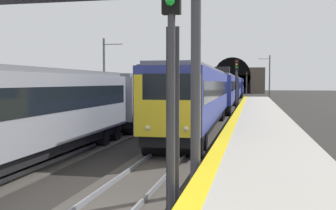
% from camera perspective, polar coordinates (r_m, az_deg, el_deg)
% --- Properties ---
extents(platform_right_edge_strip, '(112.00, 0.50, 0.01)m').
position_cam_1_polar(platform_right_edge_strip, '(8.55, 4.04, -11.78)').
color(platform_right_edge_strip, yellow).
rests_on(platform_right_edge_strip, platform_right).
extents(train_main_approaching, '(84.07, 3.13, 4.95)m').
position_cam_1_polar(train_main_approaching, '(57.34, 8.36, 2.31)').
color(train_main_approaching, navy).
rests_on(train_main_approaching, ground_plane).
extents(train_adjacent_platform, '(59.06, 3.08, 4.61)m').
position_cam_1_polar(train_adjacent_platform, '(32.90, -2.78, 1.38)').
color(train_adjacent_platform, gray).
rests_on(train_adjacent_platform, ground_plane).
extents(railway_signal_near, '(0.39, 0.38, 5.63)m').
position_cam_1_polar(railway_signal_near, '(8.48, 0.50, 4.57)').
color(railway_signal_near, '#38383D').
rests_on(railway_signal_near, ground_plane).
extents(railway_signal_mid, '(0.39, 0.38, 5.50)m').
position_cam_1_polar(railway_signal_mid, '(42.16, 9.57, 3.33)').
color(railway_signal_mid, '#38383D').
rests_on(railway_signal_mid, ground_plane).
extents(railway_signal_far, '(0.39, 0.38, 5.94)m').
position_cam_1_polar(railway_signal_far, '(107.97, 10.95, 3.34)').
color(railway_signal_far, '#4C4C54').
rests_on(railway_signal_far, ground_plane).
extents(overhead_signal_gantry, '(0.70, 8.90, 6.45)m').
position_cam_1_polar(overhead_signal_gantry, '(12.77, -15.98, 10.98)').
color(overhead_signal_gantry, '#3F3F47').
rests_on(overhead_signal_gantry, ground_plane).
extents(tunnel_portal, '(2.37, 18.34, 10.30)m').
position_cam_1_polar(tunnel_portal, '(118.62, 8.99, 3.42)').
color(tunnel_portal, '#51473D').
rests_on(tunnel_portal, ground_plane).
extents(catenary_mast_near, '(0.22, 1.98, 7.73)m').
position_cam_1_polar(catenary_mast_near, '(70.69, 14.01, 3.74)').
color(catenary_mast_near, '#595B60').
rests_on(catenary_mast_near, ground_plane).
extents(catenary_mast_far, '(0.22, 2.07, 7.51)m').
position_cam_1_polar(catenary_mast_far, '(40.79, -8.89, 4.11)').
color(catenary_mast_far, '#595B60').
rests_on(catenary_mast_far, ground_plane).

